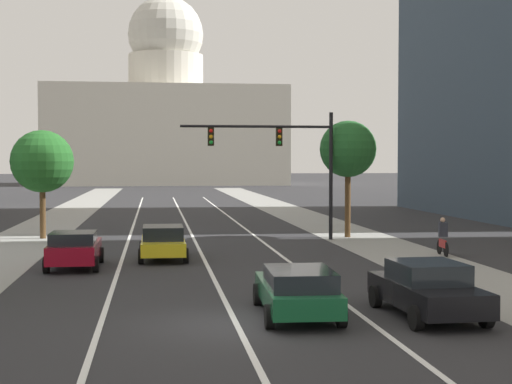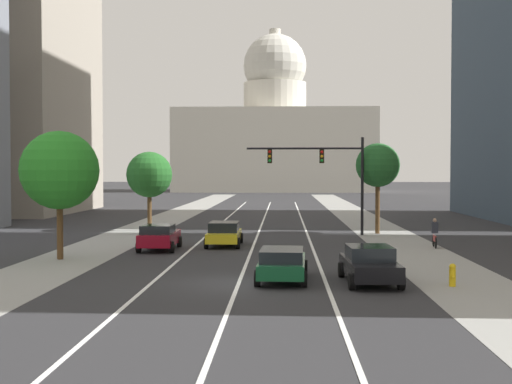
# 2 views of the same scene
# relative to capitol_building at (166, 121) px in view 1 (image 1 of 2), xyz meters

# --- Properties ---
(ground_plane) EXTENTS (400.00, 400.00, 0.00)m
(ground_plane) POSITION_rel_capitol_building_xyz_m (0.00, -82.09, -11.59)
(ground_plane) COLOR #2B2B2D
(sidewalk_left) EXTENTS (4.15, 130.00, 0.01)m
(sidewalk_left) POSITION_rel_capitol_building_xyz_m (-9.07, -87.09, -11.59)
(sidewalk_left) COLOR gray
(sidewalk_left) RESTS_ON ground
(sidewalk_right) EXTENTS (4.15, 130.00, 0.01)m
(sidewalk_right) POSITION_rel_capitol_building_xyz_m (9.07, -87.09, -11.59)
(sidewalk_right) COLOR gray
(sidewalk_right) RESTS_ON ground
(lane_stripe_left) EXTENTS (0.16, 90.00, 0.01)m
(lane_stripe_left) POSITION_rel_capitol_building_xyz_m (-3.50, -97.09, -11.58)
(lane_stripe_left) COLOR white
(lane_stripe_left) RESTS_ON ground
(lane_stripe_center) EXTENTS (0.16, 90.00, 0.01)m
(lane_stripe_center) POSITION_rel_capitol_building_xyz_m (0.00, -97.09, -11.58)
(lane_stripe_center) COLOR white
(lane_stripe_center) RESTS_ON ground
(lane_stripe_right) EXTENTS (0.16, 90.00, 0.01)m
(lane_stripe_right) POSITION_rel_capitol_building_xyz_m (3.50, -97.09, -11.58)
(lane_stripe_right) COLOR white
(lane_stripe_right) RESTS_ON ground
(capitol_building) EXTENTS (42.12, 23.46, 35.09)m
(capitol_building) POSITION_rel_capitol_building_xyz_m (0.00, 0.00, 0.00)
(capitol_building) COLOR beige
(capitol_building) RESTS_ON ground
(car_green) EXTENTS (2.21, 4.85, 1.37)m
(car_green) POSITION_rel_capitol_building_xyz_m (1.74, -121.40, -10.86)
(car_green) COLOR #14512D
(car_green) RESTS_ON ground
(car_black) EXTENTS (2.26, 4.68, 1.51)m
(car_black) POSITION_rel_capitol_building_xyz_m (5.25, -121.85, -10.82)
(car_black) COLOR black
(car_black) RESTS_ON ground
(car_yellow) EXTENTS (2.06, 4.41, 1.45)m
(car_yellow) POSITION_rel_capitol_building_xyz_m (-1.75, -108.55, -10.83)
(car_yellow) COLOR yellow
(car_yellow) RESTS_ON ground
(car_crimson) EXTENTS (2.07, 4.21, 1.48)m
(car_crimson) POSITION_rel_capitol_building_xyz_m (-5.25, -110.86, -10.82)
(car_crimson) COLOR maroon
(car_crimson) RESTS_ON ground
(traffic_signal_mast) EXTENTS (8.17, 0.39, 6.84)m
(traffic_signal_mast) POSITION_rel_capitol_building_xyz_m (4.75, -101.41, -6.83)
(traffic_signal_mast) COLOR black
(traffic_signal_mast) RESTS_ON ground
(cyclist) EXTENTS (0.38, 1.70, 1.72)m
(cyclist) POSITION_rel_capitol_building_xyz_m (10.67, -108.97, -10.74)
(cyclist) COLOR black
(cyclist) RESTS_ON ground
(street_tree_near_right) EXTENTS (3.13, 3.13, 6.47)m
(street_tree_near_right) POSITION_rel_capitol_building_xyz_m (8.52, -100.27, -6.72)
(street_tree_near_right) COLOR #51381E
(street_tree_near_right) RESTS_ON ground
(street_tree_mid_left) EXTENTS (3.41, 3.41, 5.92)m
(street_tree_mid_left) POSITION_rel_capitol_building_xyz_m (-8.17, -98.79, -7.39)
(street_tree_mid_left) COLOR #51381E
(street_tree_mid_left) RESTS_ON ground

